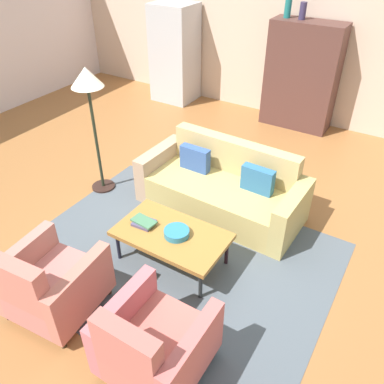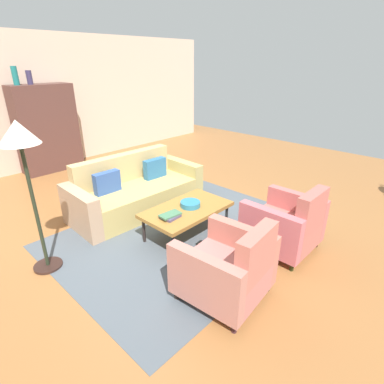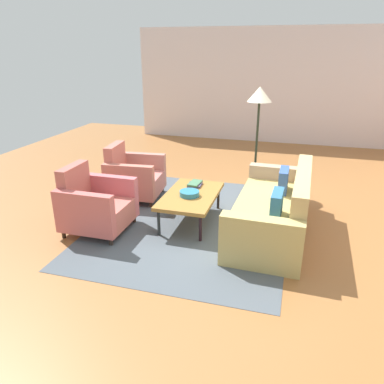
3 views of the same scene
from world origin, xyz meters
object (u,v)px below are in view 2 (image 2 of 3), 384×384
at_px(couch, 134,192).
at_px(fruit_bowl, 190,204).
at_px(vase_round, 29,77).
at_px(coffee_table, 187,210).
at_px(armchair_left, 230,270).
at_px(cabinet, 47,129).
at_px(floor_lamp, 21,148).
at_px(book_stack, 170,216).
at_px(vase_tall, 15,76).
at_px(armchair_right, 287,226).

distance_m(couch, fruit_bowl, 1.20).
bearing_deg(vase_round, coffee_table, -87.21).
relative_size(armchair_left, cabinet, 0.49).
distance_m(couch, cabinet, 2.97).
relative_size(couch, floor_lamp, 1.24).
distance_m(book_stack, cabinet, 4.17).
xyz_separation_m(armchair_left, floor_lamp, (-1.06, 1.85, 1.10)).
distance_m(armchair_left, cabinet, 5.32).
distance_m(armchair_left, vase_tall, 5.50).
height_order(vase_round, floor_lamp, vase_round).
bearing_deg(couch, armchair_left, 77.64).
height_order(armchair_right, fruit_bowl, armchair_right).
bearing_deg(vase_round, cabinet, 1.81).
distance_m(couch, vase_tall, 3.39).
height_order(coffee_table, cabinet, cabinet).
height_order(book_stack, vase_round, vase_round).
bearing_deg(coffee_table, cabinet, 90.69).
distance_m(fruit_bowl, vase_round, 4.36).
bearing_deg(vase_tall, cabinet, 0.68).
distance_m(armchair_right, book_stack, 1.47).
xyz_separation_m(cabinet, vase_tall, (-0.40, -0.00, 1.07)).
xyz_separation_m(coffee_table, floor_lamp, (-1.65, 0.69, 1.07)).
bearing_deg(vase_tall, floor_lamp, -109.43).
xyz_separation_m(fruit_bowl, book_stack, (-0.41, -0.04, -0.01)).
distance_m(book_stack, vase_tall, 4.40).
bearing_deg(couch, coffee_table, 91.74).
distance_m(book_stack, vase_round, 4.39).
distance_m(couch, vase_round, 3.34).
height_order(cabinet, vase_round, vase_round).
bearing_deg(vase_tall, vase_round, 0.00).
bearing_deg(armchair_left, vase_round, 80.44).
xyz_separation_m(coffee_table, book_stack, (-0.34, -0.04, 0.06)).
distance_m(fruit_bowl, vase_tall, 4.40).
bearing_deg(book_stack, armchair_right, -50.30).
relative_size(book_stack, vase_tall, 0.83).
bearing_deg(armchair_left, coffee_table, 57.75).
bearing_deg(armchair_right, couch, 104.47).
height_order(armchair_left, vase_round, vase_round).
relative_size(armchair_left, fruit_bowl, 3.25).
height_order(couch, floor_lamp, floor_lamp).
relative_size(coffee_table, cabinet, 0.67).
bearing_deg(cabinet, armchair_right, -82.97).
bearing_deg(couch, floor_lamp, 18.71).
bearing_deg(cabinet, floor_lamp, -115.15).
bearing_deg(armchair_right, coffee_table, 117.44).
height_order(fruit_bowl, vase_round, vase_round).
distance_m(cabinet, floor_lamp, 3.81).
bearing_deg(couch, vase_tall, -79.27).
height_order(book_stack, floor_lamp, floor_lamp).
bearing_deg(vase_tall, couch, -81.15).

